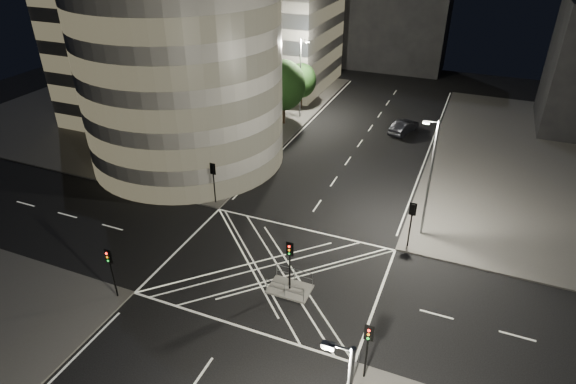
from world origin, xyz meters
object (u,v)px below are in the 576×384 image
at_px(central_island, 290,289).
at_px(sedan, 404,127).
at_px(traffic_signal_fl, 213,176).
at_px(traffic_signal_island, 290,257).
at_px(traffic_signal_nl, 110,264).
at_px(street_lamp_left_near, 233,127).
at_px(traffic_signal_fr, 412,217).
at_px(street_lamp_left_far, 301,76).
at_px(traffic_signal_nr, 368,342).
at_px(street_lamp_right_far, 429,176).

distance_m(central_island, sedan, 31.60).
distance_m(traffic_signal_fl, traffic_signal_island, 13.62).
xyz_separation_m(traffic_signal_nl, street_lamp_left_near, (-0.64, 18.80, 2.63)).
height_order(traffic_signal_fr, street_lamp_left_far, street_lamp_left_far).
bearing_deg(street_lamp_left_near, traffic_signal_nr, -45.87).
relative_size(central_island, street_lamp_left_near, 0.30).
bearing_deg(traffic_signal_island, street_lamp_right_far, 54.70).
xyz_separation_m(traffic_signal_fl, traffic_signal_nl, (0.00, -13.60, 0.00)).
distance_m(street_lamp_left_near, sedan, 23.00).
xyz_separation_m(traffic_signal_fr, street_lamp_right_far, (0.64, 2.20, 2.63)).
distance_m(traffic_signal_island, street_lamp_left_near, 17.89).
height_order(traffic_signal_fr, traffic_signal_nr, same).
relative_size(traffic_signal_fl, street_lamp_right_far, 0.40).
bearing_deg(traffic_signal_fr, street_lamp_left_far, 128.17).
relative_size(traffic_signal_fl, street_lamp_left_far, 0.40).
distance_m(traffic_signal_fl, street_lamp_left_far, 23.36).
bearing_deg(street_lamp_left_far, traffic_signal_fr, -51.83).
bearing_deg(central_island, traffic_signal_fr, 50.67).
xyz_separation_m(traffic_signal_nr, traffic_signal_island, (-6.80, 5.30, 0.00)).
bearing_deg(traffic_signal_fr, street_lamp_left_near, 164.08).
bearing_deg(sedan, traffic_signal_nr, 114.06).
xyz_separation_m(traffic_signal_fr, traffic_signal_island, (-6.80, -8.30, 0.00)).
height_order(central_island, street_lamp_right_far, street_lamp_right_far).
bearing_deg(central_island, traffic_signal_nr, -37.93).
bearing_deg(street_lamp_right_far, traffic_signal_nr, -92.30).
distance_m(traffic_signal_fr, sedan, 23.80).
xyz_separation_m(central_island, sedan, (2.04, 31.53, 0.73)).
distance_m(traffic_signal_fr, traffic_signal_island, 10.73).
bearing_deg(traffic_signal_fr, street_lamp_right_far, 73.89).
relative_size(traffic_signal_fr, street_lamp_left_far, 0.40).
relative_size(central_island, traffic_signal_nl, 0.75).
xyz_separation_m(traffic_signal_fl, street_lamp_left_near, (-0.64, 5.20, 2.63)).
height_order(central_island, street_lamp_left_near, street_lamp_left_near).
xyz_separation_m(street_lamp_right_far, sedan, (-5.40, 21.03, -4.73)).
bearing_deg(central_island, sedan, 86.30).
relative_size(street_lamp_left_near, sedan, 2.04).
bearing_deg(street_lamp_left_near, traffic_signal_island, -49.73).
xyz_separation_m(traffic_signal_nl, traffic_signal_nr, (17.60, 0.00, 0.00)).
distance_m(traffic_signal_island, sedan, 31.66).
relative_size(traffic_signal_island, street_lamp_left_near, 0.40).
xyz_separation_m(traffic_signal_island, street_lamp_right_far, (7.44, 10.50, 2.63)).
height_order(traffic_signal_island, street_lamp_right_far, street_lamp_right_far).
height_order(traffic_signal_nr, street_lamp_right_far, street_lamp_right_far).
relative_size(street_lamp_right_far, sedan, 2.04).
bearing_deg(traffic_signal_island, traffic_signal_fr, 50.67).
xyz_separation_m(street_lamp_left_near, street_lamp_left_far, (0.00, 18.00, 0.00)).
bearing_deg(traffic_signal_fr, central_island, -129.33).
distance_m(traffic_signal_nl, traffic_signal_fr, 22.24).
bearing_deg(traffic_signal_nr, sedan, 97.37).
bearing_deg(street_lamp_left_far, street_lamp_left_near, -90.00).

